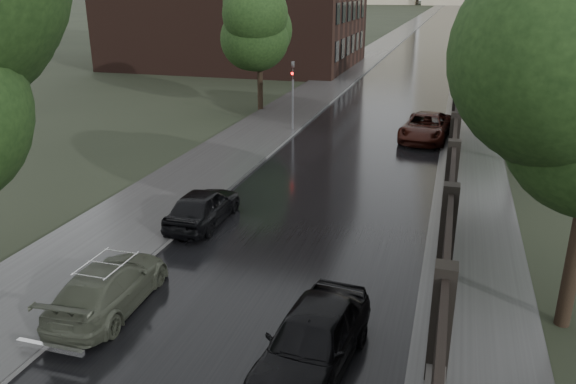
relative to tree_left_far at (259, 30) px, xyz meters
The scene contains 12 objects.
road 160.29m from the tree_left_far, 87.14° to the left, with size 8.00×420.00×0.02m, color black.
sidewalk_left 160.10m from the tree_left_far, 89.28° to the left, with size 4.00×420.00×0.16m, color #2D2D2D.
verge_right 160.65m from the tree_left_far, 85.18° to the left, with size 3.00×420.00×0.08m, color #2D2D2D.
fence_right 13.44m from the tree_left_far, ahead, with size 0.45×75.72×2.70m.
tree_left_far is the anchor object (origin of this frame).
tree_right_b 17.45m from the tree_left_far, 27.30° to the right, with size 4.08×4.08×7.01m.
tree_right_c 18.45m from the tree_left_far, 32.83° to the left, with size 4.08×4.08×7.01m.
traffic_light 6.84m from the tree_left_far, 53.53° to the right, with size 0.16×0.32×4.00m.
volga_sedan 25.31m from the tree_left_far, 79.82° to the right, with size 1.72×4.24×1.23m, color #3E4336.
hatchback_left 19.80m from the tree_left_far, 76.80° to the right, with size 1.54×3.83×1.31m, color black.
car_right_near 27.69m from the tree_left_far, 68.50° to the right, with size 1.73×4.30×1.46m, color black.
car_right_far 12.88m from the tree_left_far, 22.69° to the right, with size 2.37×5.13×1.43m, color black.
Camera 1 is at (4.40, -5.32, 7.80)m, focal length 35.00 mm.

